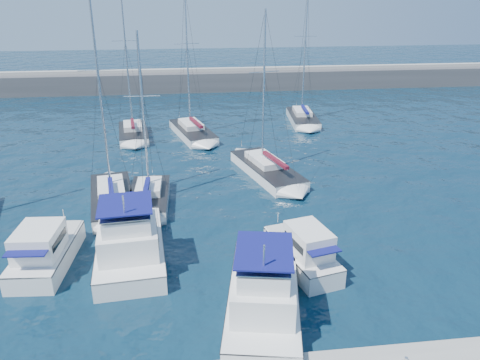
{
  "coord_description": "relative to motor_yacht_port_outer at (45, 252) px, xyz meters",
  "views": [
    {
      "loc": [
        -0.95,
        -25.61,
        15.43
      ],
      "look_at": [
        2.73,
        4.54,
        3.0
      ],
      "focal_mm": 35.0,
      "sensor_mm": 36.0,
      "label": 1
    }
  ],
  "objects": [
    {
      "name": "sailboat_back_a",
      "position": [
        2.85,
        26.07,
        -0.39
      ],
      "size": [
        3.95,
        7.93,
        16.72
      ],
      "rotation": [
        0.0,
        0.0,
        0.12
      ],
      "color": "white",
      "rests_on": "ground"
    },
    {
      "name": "breakwater",
      "position": [
        9.55,
        52.33,
        0.11
      ],
      "size": [
        160.0,
        6.0,
        4.45
      ],
      "color": "#424244",
      "rests_on": "ground"
    },
    {
      "name": "ground",
      "position": [
        9.55,
        0.33,
        -0.94
      ],
      "size": [
        220.0,
        220.0,
        0.0
      ],
      "primitive_type": "plane",
      "color": "black",
      "rests_on": "ground"
    },
    {
      "name": "motor_yacht_stbd_outer",
      "position": [
        15.26,
        -1.9,
        0.0
      ],
      "size": [
        3.71,
        6.58,
        3.2
      ],
      "rotation": [
        0.0,
        0.0,
        0.24
      ],
      "color": "white",
      "rests_on": "ground"
    },
    {
      "name": "dock_cleat_near_stbd",
      "position": [
        17.55,
        -10.67,
        -0.22
      ],
      "size": [
        0.16,
        0.16,
        0.25
      ],
      "primitive_type": "cylinder",
      "color": "silver",
      "rests_on": "dock"
    },
    {
      "name": "sailboat_mid_d",
      "position": [
        15.69,
        13.11,
        -0.44
      ],
      "size": [
        5.68,
        10.2,
        14.35
      ],
      "rotation": [
        0.0,
        0.0,
        0.27
      ],
      "color": "silver",
      "rests_on": "ground"
    },
    {
      "name": "motor_yacht_stbd_inner",
      "position": [
        12.15,
        -5.94,
        0.19
      ],
      "size": [
        5.25,
        9.98,
        4.69
      ],
      "rotation": [
        0.0,
        0.0,
        -0.19
      ],
      "color": "white",
      "rests_on": "ground"
    },
    {
      "name": "sailboat_back_c",
      "position": [
        23.24,
        30.23,
        -0.4
      ],
      "size": [
        3.78,
        8.86,
        16.48
      ],
      "rotation": [
        0.0,
        0.0,
        -0.09
      ],
      "color": "white",
      "rests_on": "ground"
    },
    {
      "name": "motor_yacht_port_inner",
      "position": [
        4.98,
        -0.07,
        0.19
      ],
      "size": [
        4.7,
        8.92,
        4.69
      ],
      "rotation": [
        0.0,
        0.0,
        0.09
      ],
      "color": "white",
      "rests_on": "ground"
    },
    {
      "name": "motor_yacht_port_outer",
      "position": [
        0.0,
        0.0,
        0.0
      ],
      "size": [
        3.32,
        6.78,
        3.2
      ],
      "rotation": [
        0.0,
        0.0,
        -0.08
      ],
      "color": "silver",
      "rests_on": "ground"
    },
    {
      "name": "sailboat_mid_c",
      "position": [
        5.61,
        8.16,
        -0.43
      ],
      "size": [
        3.08,
        7.23,
        13.17
      ],
      "rotation": [
        0.0,
        0.0,
        -0.02
      ],
      "color": "white",
      "rests_on": "ground"
    },
    {
      "name": "sailboat_mid_b",
      "position": [
        2.79,
        8.37,
        -0.41
      ],
      "size": [
        4.51,
        9.4,
        16.25
      ],
      "rotation": [
        0.0,
        0.0,
        0.17
      ],
      "color": "white",
      "rests_on": "ground"
    },
    {
      "name": "sailboat_back_b",
      "position": [
        9.43,
        25.89,
        -0.42
      ],
      "size": [
        5.42,
        9.67,
        16.09
      ],
      "rotation": [
        0.0,
        0.0,
        0.26
      ],
      "color": "silver",
      "rests_on": "ground"
    }
  ]
}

